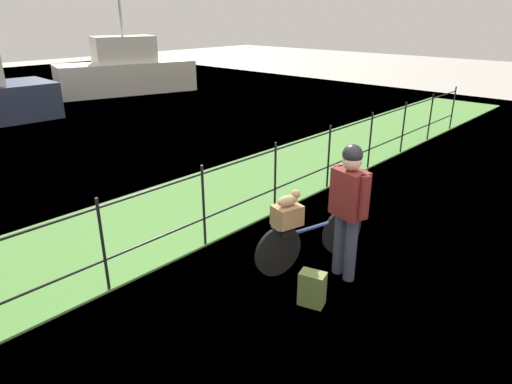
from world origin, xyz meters
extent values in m
plane|color=#B2ADA3|center=(0.00, 0.00, 0.00)|extent=(60.00, 60.00, 0.00)
cube|color=#569342|center=(0.00, 3.42, 0.01)|extent=(27.00, 2.40, 0.03)
cylinder|color=black|center=(-1.50, 2.25, 0.59)|extent=(0.04, 0.04, 1.18)
cylinder|color=black|center=(0.00, 2.25, 0.59)|extent=(0.04, 0.04, 1.18)
cylinder|color=black|center=(1.50, 2.25, 0.59)|extent=(0.04, 0.04, 1.18)
cylinder|color=black|center=(3.00, 2.25, 0.59)|extent=(0.04, 0.04, 1.18)
cylinder|color=black|center=(4.50, 2.25, 0.59)|extent=(0.04, 0.04, 1.18)
cylinder|color=black|center=(6.00, 2.25, 0.59)|extent=(0.04, 0.04, 1.18)
cylinder|color=black|center=(7.50, 2.25, 0.59)|extent=(0.04, 0.04, 1.18)
cylinder|color=black|center=(9.00, 2.25, 0.59)|extent=(0.04, 0.04, 1.18)
cylinder|color=black|center=(0.00, 2.25, 0.41)|extent=(18.00, 0.03, 0.03)
cylinder|color=black|center=(0.00, 2.25, 1.06)|extent=(18.00, 0.03, 0.03)
cylinder|color=black|center=(1.11, 0.75, 0.33)|extent=(0.64, 0.22, 0.65)
cylinder|color=black|center=(0.11, 1.02, 0.33)|extent=(0.64, 0.22, 0.65)
cylinder|color=#3D569E|center=(0.61, 0.89, 0.51)|extent=(0.79, 0.25, 0.04)
cube|color=black|center=(0.22, 0.99, 0.55)|extent=(0.22, 0.14, 0.06)
cube|color=slate|center=(0.22, 0.99, 0.65)|extent=(0.39, 0.25, 0.02)
cube|color=#A87F51|center=(0.22, 0.99, 0.78)|extent=(0.38, 0.33, 0.25)
ellipsoid|color=tan|center=(0.22, 0.99, 0.97)|extent=(0.31, 0.21, 0.13)
sphere|color=tan|center=(0.34, 0.96, 1.03)|extent=(0.11, 0.11, 0.11)
cylinder|color=#383D51|center=(0.66, 0.51, 0.41)|extent=(0.14, 0.14, 0.82)
cylinder|color=#383D51|center=(0.61, 0.32, 0.41)|extent=(0.14, 0.14, 0.82)
cube|color=maroon|center=(0.64, 0.41, 1.10)|extent=(0.36, 0.45, 0.56)
cylinder|color=maroon|center=(0.69, 0.62, 1.13)|extent=(0.10, 0.10, 0.50)
cylinder|color=maroon|center=(0.58, 0.20, 1.13)|extent=(0.10, 0.10, 0.50)
sphere|color=tan|center=(0.64, 0.41, 1.49)|extent=(0.22, 0.22, 0.22)
sphere|color=black|center=(0.64, 0.41, 1.57)|extent=(0.23, 0.23, 0.23)
cube|color=olive|center=(-0.11, 0.35, 0.20)|extent=(0.25, 0.32, 0.40)
cylinder|color=#38383D|center=(3.38, 1.75, 0.18)|extent=(0.20, 0.20, 0.36)
cube|color=silver|center=(6.43, 14.16, 0.59)|extent=(5.53, 3.13, 1.18)
cube|color=silver|center=(6.43, 14.16, 1.68)|extent=(2.56, 1.81, 0.98)
cylinder|color=#B2B2B2|center=(6.43, 14.16, 2.97)|extent=(0.10, 0.10, 1.60)
camera|label=1|loc=(-3.63, -2.03, 3.04)|focal=31.57mm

